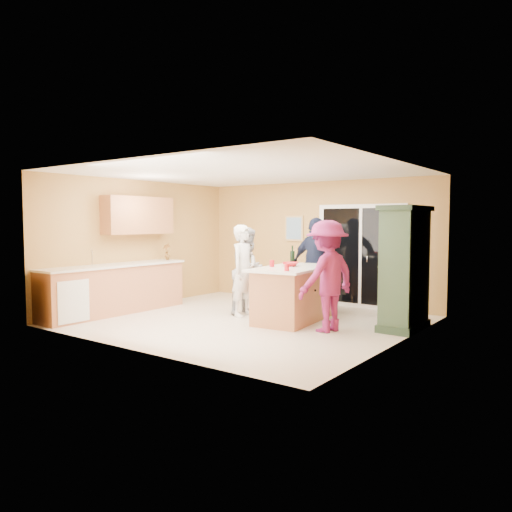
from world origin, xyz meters
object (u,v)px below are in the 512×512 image
Objects in this scene: kitchen_island at (293,296)px; woman_grey at (248,271)px; green_hutch at (405,270)px; woman_navy at (316,264)px; woman_magenta at (327,276)px; woman_white at (244,271)px.

kitchen_island is 1.17× the size of woman_grey.
green_hutch is at bearing -82.65° from woman_grey.
green_hutch is (1.82, 0.49, 0.53)m from kitchen_island.
woman_navy reaches higher than woman_magenta.
green_hutch is 1.18× the size of woman_white.
woman_navy is (-0.15, 1.09, 0.47)m from kitchen_island.
woman_white reaches higher than kitchen_island.
kitchen_island is 1.04m from woman_magenta.
kitchen_island is at bearing -164.90° from green_hutch.
green_hutch is 1.13× the size of woman_magenta.
woman_navy is (-1.97, 0.60, -0.06)m from green_hutch.
woman_grey is at bearing -90.46° from woman_magenta.
kitchen_island is at bearing -99.81° from woman_magenta.
woman_magenta is at bearing -29.43° from kitchen_island.
kitchen_island is at bearing -95.83° from woman_grey.
woman_navy is 1.79m from woman_magenta.
woman_navy is at bearing -36.75° from woman_white.
woman_magenta is (-0.95, -0.86, -0.09)m from green_hutch.
woman_white is 0.24m from woman_grey.
woman_magenta is (1.86, -0.24, 0.04)m from woman_white.
woman_grey is at bearing -172.28° from green_hutch.
woman_navy is at bearing -42.68° from woman_grey.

